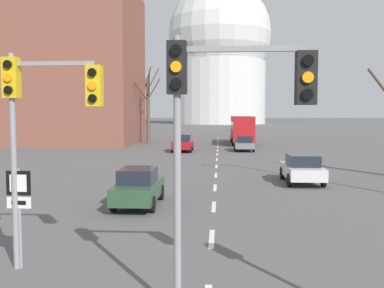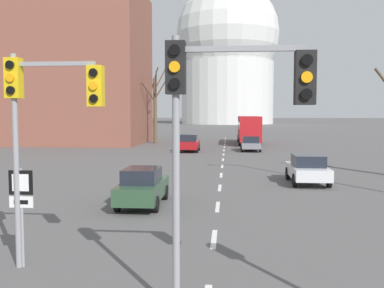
{
  "view_description": "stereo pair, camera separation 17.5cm",
  "coord_description": "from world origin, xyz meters",
  "px_view_note": "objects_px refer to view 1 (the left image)",
  "views": [
    {
      "loc": [
        0.23,
        -3.37,
        3.78
      ],
      "look_at": [
        -0.36,
        5.72,
        3.14
      ],
      "focal_mm": 40.0,
      "sensor_mm": 36.0,
      "label": 1
    },
    {
      "loc": [
        0.4,
        -3.36,
        3.78
      ],
      "look_at": [
        -0.36,
        5.72,
        3.14
      ],
      "focal_mm": 40.0,
      "sensor_mm": 36.0,
      "label": 2
    }
  ],
  "objects_px": {
    "traffic_signal_centre_tall": "(221,104)",
    "sedan_near_left": "(139,187)",
    "traffic_signal_near_left": "(40,106)",
    "sedan_near_right": "(244,143)",
    "sedan_far_left": "(302,168)",
    "sedan_mid_centre": "(183,143)",
    "route_sign_post": "(19,201)",
    "city_bus": "(242,128)"
  },
  "relations": [
    {
      "from": "traffic_signal_centre_tall",
      "to": "sedan_near_left",
      "type": "distance_m",
      "value": 10.45
    },
    {
      "from": "sedan_near_left",
      "to": "traffic_signal_near_left",
      "type": "bearing_deg",
      "value": -97.3
    },
    {
      "from": "sedan_near_right",
      "to": "sedan_far_left",
      "type": "distance_m",
      "value": 20.35
    },
    {
      "from": "traffic_signal_centre_tall",
      "to": "sedan_mid_centre",
      "type": "distance_m",
      "value": 35.0
    },
    {
      "from": "traffic_signal_centre_tall",
      "to": "sedan_mid_centre",
      "type": "relative_size",
      "value": 1.24
    },
    {
      "from": "route_sign_post",
      "to": "sedan_near_right",
      "type": "distance_m",
      "value": 34.59
    },
    {
      "from": "city_bus",
      "to": "traffic_signal_centre_tall",
      "type": "bearing_deg",
      "value": -93.42
    },
    {
      "from": "sedan_near_left",
      "to": "sedan_near_right",
      "type": "height_order",
      "value": "sedan_near_left"
    },
    {
      "from": "traffic_signal_centre_tall",
      "to": "sedan_near_left",
      "type": "relative_size",
      "value": 1.29
    },
    {
      "from": "traffic_signal_centre_tall",
      "to": "traffic_signal_near_left",
      "type": "bearing_deg",
      "value": 154.18
    },
    {
      "from": "traffic_signal_near_left",
      "to": "sedan_near_right",
      "type": "bearing_deg",
      "value": 78.75
    },
    {
      "from": "city_bus",
      "to": "traffic_signal_near_left",
      "type": "bearing_deg",
      "value": -99.07
    },
    {
      "from": "sedan_near_left",
      "to": "sedan_far_left",
      "type": "bearing_deg",
      "value": 38.74
    },
    {
      "from": "route_sign_post",
      "to": "sedan_near_right",
      "type": "xyz_separation_m",
      "value": [
        7.33,
        33.79,
        -0.89
      ]
    },
    {
      "from": "route_sign_post",
      "to": "sedan_far_left",
      "type": "distance_m",
      "value": 16.48
    },
    {
      "from": "city_bus",
      "to": "route_sign_post",
      "type": "bearing_deg",
      "value": -99.83
    },
    {
      "from": "traffic_signal_near_left",
      "to": "sedan_near_left",
      "type": "xyz_separation_m",
      "value": [
        0.94,
        7.31,
        -3.17
      ]
    },
    {
      "from": "sedan_near_left",
      "to": "sedan_mid_centre",
      "type": "distance_m",
      "value": 25.29
    },
    {
      "from": "sedan_far_left",
      "to": "city_bus",
      "type": "relative_size",
      "value": 0.39
    },
    {
      "from": "traffic_signal_near_left",
      "to": "sedan_near_left",
      "type": "bearing_deg",
      "value": 82.7
    },
    {
      "from": "traffic_signal_near_left",
      "to": "traffic_signal_centre_tall",
      "type": "xyz_separation_m",
      "value": [
        4.28,
        -2.07,
        0.0
      ]
    },
    {
      "from": "sedan_near_right",
      "to": "sedan_mid_centre",
      "type": "relative_size",
      "value": 1.02
    },
    {
      "from": "route_sign_post",
      "to": "city_bus",
      "type": "distance_m",
      "value": 44.72
    },
    {
      "from": "traffic_signal_centre_tall",
      "to": "city_bus",
      "type": "xyz_separation_m",
      "value": [
        2.76,
        46.16,
        -1.92
      ]
    },
    {
      "from": "sedan_far_left",
      "to": "sedan_near_right",
      "type": "bearing_deg",
      "value": 95.7
    },
    {
      "from": "traffic_signal_near_left",
      "to": "sedan_far_left",
      "type": "height_order",
      "value": "traffic_signal_near_left"
    },
    {
      "from": "traffic_signal_near_left",
      "to": "traffic_signal_centre_tall",
      "type": "relative_size",
      "value": 1.0
    },
    {
      "from": "traffic_signal_near_left",
      "to": "route_sign_post",
      "type": "bearing_deg",
      "value": 177.02
    },
    {
      "from": "sedan_near_left",
      "to": "traffic_signal_centre_tall",
      "type": "bearing_deg",
      "value": -70.38
    },
    {
      "from": "traffic_signal_near_left",
      "to": "sedan_near_right",
      "type": "relative_size",
      "value": 1.22
    },
    {
      "from": "sedan_near_left",
      "to": "sedan_far_left",
      "type": "relative_size",
      "value": 0.95
    },
    {
      "from": "sedan_far_left",
      "to": "sedan_near_left",
      "type": "bearing_deg",
      "value": -141.26
    },
    {
      "from": "traffic_signal_centre_tall",
      "to": "sedan_near_left",
      "type": "bearing_deg",
      "value": 109.62
    },
    {
      "from": "route_sign_post",
      "to": "sedan_far_left",
      "type": "bearing_deg",
      "value": 55.38
    },
    {
      "from": "route_sign_post",
      "to": "sedan_far_left",
      "type": "xyz_separation_m",
      "value": [
        9.35,
        13.54,
        -0.86
      ]
    },
    {
      "from": "sedan_near_left",
      "to": "city_bus",
      "type": "bearing_deg",
      "value": 80.59
    },
    {
      "from": "route_sign_post",
      "to": "sedan_mid_centre",
      "type": "height_order",
      "value": "route_sign_post"
    },
    {
      "from": "traffic_signal_near_left",
      "to": "sedan_near_right",
      "type": "xyz_separation_m",
      "value": [
        6.73,
        33.82,
        -3.18
      ]
    },
    {
      "from": "traffic_signal_near_left",
      "to": "sedan_near_left",
      "type": "height_order",
      "value": "traffic_signal_near_left"
    },
    {
      "from": "sedan_near_left",
      "to": "sedan_far_left",
      "type": "distance_m",
      "value": 10.02
    },
    {
      "from": "sedan_mid_centre",
      "to": "traffic_signal_centre_tall",
      "type": "bearing_deg",
      "value": -83.87
    },
    {
      "from": "sedan_near_left",
      "to": "sedan_near_right",
      "type": "distance_m",
      "value": 27.14
    }
  ]
}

